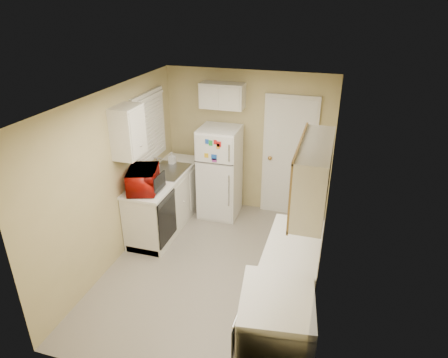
# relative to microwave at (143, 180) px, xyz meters

# --- Properties ---
(floor) EXTENTS (3.80, 3.80, 0.00)m
(floor) POSITION_rel_microwave_xyz_m (1.15, -0.33, -1.05)
(floor) COLOR #AAA398
(floor) RESTS_ON ground
(ceiling) EXTENTS (3.80, 3.80, 0.00)m
(ceiling) POSITION_rel_microwave_xyz_m (1.15, -0.33, 1.35)
(ceiling) COLOR white
(ceiling) RESTS_ON floor
(wall_left) EXTENTS (3.80, 3.80, 0.00)m
(wall_left) POSITION_rel_microwave_xyz_m (-0.25, -0.33, 0.15)
(wall_left) COLOR tan
(wall_left) RESTS_ON floor
(wall_right) EXTENTS (3.80, 3.80, 0.00)m
(wall_right) POSITION_rel_microwave_xyz_m (2.55, -0.33, 0.15)
(wall_right) COLOR tan
(wall_right) RESTS_ON floor
(wall_back) EXTENTS (2.80, 2.80, 0.00)m
(wall_back) POSITION_rel_microwave_xyz_m (1.15, 1.57, 0.15)
(wall_back) COLOR tan
(wall_back) RESTS_ON floor
(wall_front) EXTENTS (2.80, 2.80, 0.00)m
(wall_front) POSITION_rel_microwave_xyz_m (1.15, -2.23, 0.15)
(wall_front) COLOR tan
(wall_front) RESTS_ON floor
(left_counter) EXTENTS (0.60, 1.80, 0.90)m
(left_counter) POSITION_rel_microwave_xyz_m (0.05, 0.57, -0.60)
(left_counter) COLOR silver
(left_counter) RESTS_ON floor
(dishwasher) EXTENTS (0.03, 0.58, 0.72)m
(dishwasher) POSITION_rel_microwave_xyz_m (0.34, -0.03, -0.56)
(dishwasher) COLOR black
(dishwasher) RESTS_ON floor
(sink) EXTENTS (0.54, 0.74, 0.16)m
(sink) POSITION_rel_microwave_xyz_m (0.05, 0.72, -0.19)
(sink) COLOR gray
(sink) RESTS_ON left_counter
(microwave) EXTENTS (0.66, 0.49, 0.39)m
(microwave) POSITION_rel_microwave_xyz_m (0.00, 0.00, 0.00)
(microwave) COLOR #9F0E07
(microwave) RESTS_ON left_counter
(soap_bottle) EXTENTS (0.10, 0.10, 0.21)m
(soap_bottle) POSITION_rel_microwave_xyz_m (0.00, 1.01, -0.05)
(soap_bottle) COLOR white
(soap_bottle) RESTS_ON left_counter
(window_blinds) EXTENTS (0.10, 0.98, 1.08)m
(window_blinds) POSITION_rel_microwave_xyz_m (-0.21, 0.72, 0.55)
(window_blinds) COLOR silver
(window_blinds) RESTS_ON wall_left
(upper_cabinet_left) EXTENTS (0.30, 0.45, 0.70)m
(upper_cabinet_left) POSITION_rel_microwave_xyz_m (-0.10, -0.11, 0.75)
(upper_cabinet_left) COLOR silver
(upper_cabinet_left) RESTS_ON wall_left
(refrigerator) EXTENTS (0.64, 0.62, 1.54)m
(refrigerator) POSITION_rel_microwave_xyz_m (0.78, 1.17, -0.28)
(refrigerator) COLOR white
(refrigerator) RESTS_ON floor
(cabinet_over_fridge) EXTENTS (0.70, 0.30, 0.40)m
(cabinet_over_fridge) POSITION_rel_microwave_xyz_m (0.75, 1.42, 0.95)
(cabinet_over_fridge) COLOR silver
(cabinet_over_fridge) RESTS_ON wall_back
(interior_door) EXTENTS (0.86, 0.06, 2.08)m
(interior_door) POSITION_rel_microwave_xyz_m (1.85, 1.53, -0.03)
(interior_door) COLOR white
(interior_door) RESTS_ON floor
(right_counter) EXTENTS (0.60, 2.00, 0.90)m
(right_counter) POSITION_rel_microwave_xyz_m (2.25, -1.13, -0.60)
(right_counter) COLOR silver
(right_counter) RESTS_ON floor
(stove) EXTENTS (0.77, 0.90, 1.00)m
(stove) POSITION_rel_microwave_xyz_m (2.24, -1.77, -0.55)
(stove) COLOR white
(stove) RESTS_ON floor
(upper_cabinet_right) EXTENTS (0.30, 1.20, 0.70)m
(upper_cabinet_right) POSITION_rel_microwave_xyz_m (2.40, -0.83, 0.75)
(upper_cabinet_right) COLOR silver
(upper_cabinet_right) RESTS_ON wall_right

